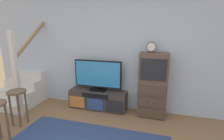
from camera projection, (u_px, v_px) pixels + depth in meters
The scene contains 7 objects.
back_wall at pixel (114, 50), 3.85m from camera, with size 6.40×0.12×2.70m, color silver.
media_console at pixel (98, 100), 3.95m from camera, with size 1.33×0.38×0.44m.
television at pixel (98, 75), 3.84m from camera, with size 1.09×0.22×0.70m.
side_cabinet at pixel (153, 85), 3.53m from camera, with size 0.58×0.38×1.35m.
desk_clock at pixel (151, 47), 3.35m from camera, with size 0.19×0.08×0.22m.
staircase at pixel (29, 86), 4.45m from camera, with size 1.00×1.36×2.20m.
bar_stool_far at pixel (18, 100), 3.23m from camera, with size 0.34×0.34×0.69m.
Camera 1 is at (1.04, -1.25, 1.82)m, focal length 27.33 mm.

